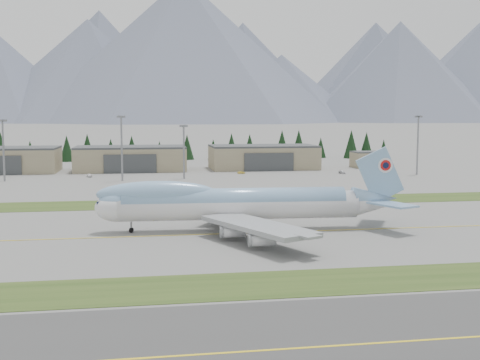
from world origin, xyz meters
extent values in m
plane|color=slate|center=(0.00, 0.00, 0.00)|extent=(7000.00, 7000.00, 0.00)
cube|color=#2C4518|center=(0.00, -38.00, 0.00)|extent=(400.00, 14.00, 0.08)
cube|color=#2C4518|center=(0.00, 45.00, 0.00)|extent=(400.00, 18.00, 0.08)
cube|color=#343434|center=(0.00, -62.00, 0.00)|extent=(400.00, 32.00, 0.04)
cube|color=yellow|center=(0.00, 0.00, 0.00)|extent=(400.00, 0.40, 0.02)
cube|color=yellow|center=(0.00, -62.00, 0.00)|extent=(400.00, 0.40, 0.02)
cylinder|color=silver|center=(9.97, 3.58, 5.24)|extent=(50.83, 8.43, 5.87)
cylinder|color=#7FA7D0|center=(9.07, 3.63, 6.33)|extent=(47.20, 7.80, 5.42)
ellipsoid|color=silver|center=(-15.30, 4.86, 5.24)|extent=(9.68, 6.34, 5.87)
ellipsoid|color=#7FA7D0|center=(-15.30, 4.86, 6.33)|extent=(8.10, 5.37, 4.98)
ellipsoid|color=#7FA7D0|center=(-7.17, 4.45, 8.04)|extent=(25.16, 6.25, 5.42)
cube|color=#0C1433|center=(-18.45, 5.02, 6.42)|extent=(2.05, 2.44, 1.17)
cone|color=silver|center=(39.75, 2.07, 5.24)|extent=(11.12, 6.30, 5.76)
cone|color=#7FA7D0|center=(39.75, 2.07, 6.33)|extent=(10.19, 5.74, 5.24)
cube|color=#7FA7D0|center=(40.65, 2.02, 11.39)|extent=(10.96, 1.10, 12.47)
cylinder|color=silver|center=(41.76, 2.33, 13.55)|extent=(3.26, 0.35, 3.25)
cylinder|color=red|center=(41.76, 2.42, 13.55)|extent=(2.36, 0.30, 2.35)
cylinder|color=#0C1433|center=(41.76, 2.51, 13.55)|extent=(1.36, 0.25, 1.36)
cube|color=#7FA7D0|center=(41.83, 7.39, 5.78)|extent=(9.44, 11.32, 0.42)
cube|color=#7FA7D0|center=(41.28, -3.44, 5.78)|extent=(8.76, 11.25, 0.42)
cube|color=gray|center=(12.53, 18.38, 3.61)|extent=(21.29, 27.67, 0.90)
cube|color=gray|center=(11.02, -11.40, 3.61)|extent=(19.27, 28.19, 0.90)
cylinder|color=silver|center=(8.20, 14.98, 1.90)|extent=(4.81, 2.49, 2.26)
cylinder|color=silver|center=(13.05, 23.15, 1.90)|extent=(4.81, 2.49, 2.26)
cylinder|color=silver|center=(7.05, -7.58, 1.90)|extent=(4.81, 2.49, 2.26)
cylinder|color=silver|center=(11.05, -16.20, 1.90)|extent=(4.81, 2.49, 2.26)
cylinder|color=gray|center=(-12.59, 4.73, 1.08)|extent=(0.42, 0.42, 2.17)
cylinder|color=gray|center=(8.76, 6.36, 1.17)|extent=(0.53, 0.53, 2.35)
cylinder|color=gray|center=(8.48, 0.94, 1.17)|extent=(0.53, 0.53, 2.35)
cylinder|color=gray|center=(13.27, 6.13, 1.17)|extent=(0.53, 0.53, 2.35)
cylinder|color=gray|center=(12.99, 0.71, 1.17)|extent=(0.53, 0.53, 2.35)
cylinder|color=black|center=(-12.61, 4.37, 0.50)|extent=(1.01, 0.37, 0.99)
cylinder|color=black|center=(-12.57, 5.09, 0.50)|extent=(1.01, 0.37, 0.99)
cylinder|color=black|center=(8.76, 6.36, 0.54)|extent=(1.11, 0.51, 1.08)
cylinder|color=black|center=(8.48, 0.94, 0.54)|extent=(1.11, 0.51, 1.08)
cylinder|color=black|center=(13.27, 6.13, 0.54)|extent=(1.11, 0.51, 1.08)
cylinder|color=black|center=(12.99, 0.71, 0.54)|extent=(1.11, 0.51, 1.08)
cube|color=gray|center=(-70.00, 150.00, 5.00)|extent=(48.00, 26.00, 10.00)
cube|color=#383B3D|center=(-70.00, 150.00, 10.40)|extent=(48.00, 26.00, 0.80)
cube|color=gray|center=(-15.00, 150.00, 5.00)|extent=(48.00, 26.00, 10.00)
cube|color=#383B3D|center=(-15.00, 150.00, 10.40)|extent=(48.00, 26.00, 0.80)
cube|color=#383B3D|center=(-15.00, 136.70, 4.00)|extent=(22.08, 0.60, 8.00)
cube|color=gray|center=(45.00, 150.00, 5.00)|extent=(48.00, 26.00, 10.00)
cube|color=#383B3D|center=(45.00, 150.00, 10.40)|extent=(48.00, 26.00, 0.80)
cube|color=#383B3D|center=(45.00, 136.70, 4.00)|extent=(22.08, 0.60, 8.00)
cube|color=gray|center=(95.00, 148.00, 3.50)|extent=(14.00, 12.00, 7.00)
cube|color=#383B3D|center=(95.00, 148.00, 7.30)|extent=(14.00, 12.00, 0.60)
cylinder|color=gray|center=(-60.57, 112.43, 11.04)|extent=(0.70, 0.70, 22.08)
cube|color=gray|center=(-60.57, 112.43, 22.48)|extent=(3.20, 3.20, 0.80)
cylinder|color=gray|center=(-17.45, 107.40, 11.76)|extent=(0.70, 0.70, 23.51)
cube|color=gray|center=(-17.45, 107.40, 23.91)|extent=(3.20, 3.20, 0.80)
cylinder|color=gray|center=(5.92, 110.84, 9.97)|extent=(0.70, 0.70, 19.93)
cube|color=gray|center=(5.92, 110.84, 20.33)|extent=(3.20, 3.20, 0.80)
cylinder|color=gray|center=(102.18, 111.65, 11.77)|extent=(0.70, 0.70, 23.53)
cube|color=gray|center=(102.18, 111.65, 23.93)|extent=(3.20, 3.20, 0.80)
imported|color=white|center=(-30.82, 123.15, 0.00)|extent=(2.61, 4.25, 1.35)
imported|color=gold|center=(31.01, 126.77, 0.00)|extent=(3.43, 1.94, 1.07)
imported|color=silver|center=(73.05, 120.91, 0.00)|extent=(2.26, 4.52, 1.26)
cone|color=black|center=(-83.66, 212.67, 8.13)|extent=(9.10, 9.10, 16.26)
cone|color=black|center=(-69.17, 215.53, 5.50)|extent=(6.16, 6.16, 11.00)
cone|color=black|center=(-49.34, 208.90, 6.96)|extent=(7.79, 7.79, 13.92)
cone|color=black|center=(-38.72, 209.44, 7.39)|extent=(8.28, 8.28, 14.79)
cone|color=black|center=(-26.67, 213.36, 5.95)|extent=(6.66, 6.66, 11.90)
cone|color=black|center=(-15.42, 213.40, 6.78)|extent=(7.59, 7.59, 13.56)
cone|color=black|center=(-0.31, 214.86, 5.16)|extent=(5.78, 5.78, 10.33)
cone|color=black|center=(14.81, 212.93, 6.99)|extent=(7.83, 7.83, 13.98)
cone|color=black|center=(29.07, 209.90, 5.69)|extent=(6.37, 6.37, 11.38)
cone|color=black|center=(39.42, 210.52, 7.31)|extent=(8.19, 8.19, 14.62)
cone|color=black|center=(50.21, 213.30, 7.07)|extent=(7.92, 7.92, 14.15)
cone|color=black|center=(68.46, 211.26, 8.10)|extent=(9.07, 9.07, 16.19)
cone|color=black|center=(79.20, 215.02, 8.15)|extent=(9.12, 9.12, 16.29)
cone|color=black|center=(92.58, 215.84, 5.89)|extent=(6.60, 6.60, 11.78)
cone|color=black|center=(108.74, 209.33, 8.15)|extent=(9.13, 9.13, 16.30)
cone|color=black|center=(117.99, 209.58, 7.53)|extent=(8.43, 8.43, 15.05)
cone|color=black|center=(131.05, 215.54, 5.24)|extent=(5.86, 5.86, 10.47)
cone|color=#4F5869|center=(-200.00, 2221.04, 191.43)|extent=(843.46, 843.46, 382.86)
cone|color=silver|center=(-200.00, 2221.04, 306.29)|extent=(320.51, 320.51, 153.14)
cone|color=#4F5869|center=(150.00, 2111.31, 261.50)|extent=(1151.23, 1151.23, 523.00)
cone|color=silver|center=(150.00, 2111.31, 418.40)|extent=(437.47, 437.47, 209.20)
cone|color=#4F5869|center=(550.00, 2262.31, 134.30)|extent=(665.00, 665.00, 268.60)
cone|color=silver|center=(550.00, 2262.31, 214.88)|extent=(252.70, 252.70, 107.44)
cone|color=#4F5869|center=(1000.00, 2148.34, 196.69)|extent=(809.79, 809.79, 393.38)
cone|color=silver|center=(1000.00, 2148.34, 314.71)|extent=(307.72, 307.72, 157.35)
cone|color=#4F5869|center=(-200.00, 2900.00, 264.54)|extent=(1058.17, 1058.17, 529.09)
cone|color=silver|center=(-200.00, 2900.00, 412.69)|extent=(423.27, 423.27, 232.80)
cone|color=#4F5869|center=(500.00, 2900.00, 244.01)|extent=(976.05, 976.05, 488.02)
cone|color=silver|center=(500.00, 2900.00, 380.66)|extent=(390.42, 390.42, 214.73)
cone|color=#4F5869|center=(1200.00, 2900.00, 253.03)|extent=(1012.10, 1012.10, 506.05)
cone|color=silver|center=(1200.00, 2900.00, 394.72)|extent=(404.84, 404.84, 222.66)
camera|label=1|loc=(-10.20, -120.66, 24.16)|focal=45.00mm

